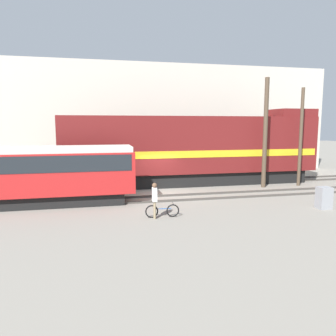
# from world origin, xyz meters

# --- Properties ---
(ground_plane) EXTENTS (120.00, 120.00, 0.00)m
(ground_plane) POSITION_xyz_m (0.00, 0.00, 0.00)
(ground_plane) COLOR gray
(track_near) EXTENTS (60.00, 1.51, 0.14)m
(track_near) POSITION_xyz_m (0.00, -1.65, 0.07)
(track_near) COLOR #47423D
(track_near) RESTS_ON ground
(track_far) EXTENTS (60.00, 1.51, 0.14)m
(track_far) POSITION_xyz_m (0.00, 2.90, 0.07)
(track_far) COLOR #47423D
(track_far) RESTS_ON ground
(building_backdrop) EXTENTS (37.11, 6.00, 10.14)m
(building_backdrop) POSITION_xyz_m (0.00, 11.90, 5.07)
(building_backdrop) COLOR beige
(building_backdrop) RESTS_ON ground
(freight_locomotive) EXTENTS (19.34, 3.04, 5.76)m
(freight_locomotive) POSITION_xyz_m (3.07, 2.90, 2.70)
(freight_locomotive) COLOR black
(freight_locomotive) RESTS_ON ground
(streetcar) EXTENTS (10.25, 2.54, 3.33)m
(streetcar) POSITION_xyz_m (-7.23, -1.65, 1.91)
(streetcar) COLOR black
(streetcar) RESTS_ON ground
(bicycle) EXTENTS (1.70, 0.44, 0.71)m
(bicycle) POSITION_xyz_m (-1.10, -5.48, 0.33)
(bicycle) COLOR black
(bicycle) RESTS_ON ground
(person) EXTENTS (0.24, 0.37, 1.77)m
(person) POSITION_xyz_m (-1.51, -5.61, 1.09)
(person) COLOR #8C7A5B
(person) RESTS_ON ground
(utility_pole_center) EXTENTS (0.31, 0.31, 7.86)m
(utility_pole_center) POSITION_xyz_m (7.70, 0.63, 3.93)
(utility_pole_center) COLOR #4C3D2D
(utility_pole_center) RESTS_ON ground
(utility_pole_right) EXTENTS (0.24, 0.24, 7.23)m
(utility_pole_right) POSITION_xyz_m (10.59, 0.63, 3.61)
(utility_pole_right) COLOR #4C3D2D
(utility_pole_right) RESTS_ON ground
(signal_box) EXTENTS (0.70, 0.60, 1.20)m
(signal_box) POSITION_xyz_m (7.84, -5.73, 0.60)
(signal_box) COLOR gray
(signal_box) RESTS_ON ground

